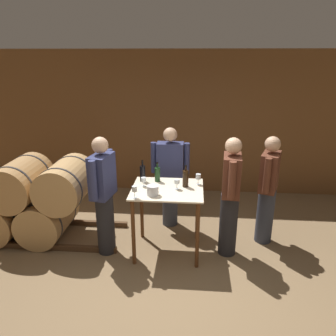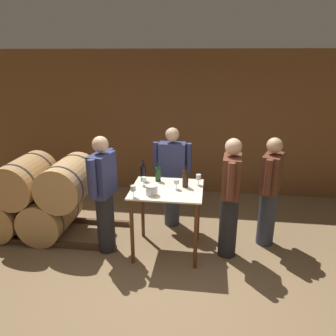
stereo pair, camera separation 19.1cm
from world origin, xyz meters
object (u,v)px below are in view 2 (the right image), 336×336
(person_visitor_near_door, at_px, (230,197))
(wine_bottle_center, at_px, (185,179))
(person_visitor_bearded, at_px, (104,193))
(wine_glass_near_center, at_px, (144,180))
(person_host, at_px, (270,190))
(wine_glass_far_side, at_px, (199,177))
(wine_glass_near_left, at_px, (133,189))
(wine_glass_near_right, at_px, (176,182))
(ice_bucket, at_px, (152,190))
(wine_bottle_left, at_px, (158,174))
(person_visitor_with_scarf, at_px, (172,175))
(wine_bottle_far_left, at_px, (143,173))

(person_visitor_near_door, bearing_deg, wine_bottle_center, 173.62)
(person_visitor_bearded, bearing_deg, wine_glass_near_center, 14.76)
(person_host, height_order, person_visitor_bearded, person_visitor_bearded)
(wine_glass_near_center, relative_size, wine_glass_far_side, 0.84)
(wine_glass_near_left, height_order, person_visitor_near_door, person_visitor_near_door)
(wine_glass_near_right, distance_m, wine_glass_far_side, 0.33)
(wine_glass_near_right, distance_m, person_visitor_near_door, 0.72)
(wine_glass_near_right, height_order, ice_bucket, wine_glass_near_right)
(wine_bottle_left, xyz_separation_m, person_visitor_near_door, (0.98, -0.23, -0.18))
(wine_bottle_center, distance_m, wine_glass_near_left, 0.73)
(person_visitor_with_scarf, bearing_deg, wine_glass_near_right, -79.26)
(wine_bottle_far_left, xyz_separation_m, ice_bucket, (0.20, -0.46, -0.06))
(ice_bucket, height_order, person_visitor_near_door, person_visitor_near_door)
(wine_glass_near_left, bearing_deg, wine_bottle_center, 34.35)
(wine_glass_near_right, xyz_separation_m, person_visitor_with_scarf, (-0.15, 0.78, -0.21))
(wine_bottle_far_left, height_order, wine_glass_near_right, wine_bottle_far_left)
(wine_bottle_center, xyz_separation_m, person_host, (1.15, 0.30, -0.23))
(wine_bottle_left, height_order, wine_glass_far_side, wine_bottle_left)
(wine_bottle_center, relative_size, person_visitor_bearded, 0.18)
(ice_bucket, xyz_separation_m, person_visitor_with_scarf, (0.14, 1.00, -0.17))
(wine_glass_near_right, bearing_deg, wine_bottle_far_left, 153.82)
(wine_bottle_left, distance_m, person_visitor_near_door, 1.02)
(wine_bottle_left, relative_size, wine_glass_near_center, 2.20)
(wine_bottle_far_left, bearing_deg, person_visitor_bearded, -146.15)
(wine_glass_near_center, relative_size, person_visitor_with_scarf, 0.08)
(wine_glass_near_left, height_order, person_visitor_bearded, person_visitor_bearded)
(person_host, bearing_deg, wine_bottle_far_left, -175.06)
(wine_glass_near_right, bearing_deg, ice_bucket, -142.93)
(wine_bottle_center, bearing_deg, wine_glass_near_right, -139.30)
(person_visitor_bearded, bearing_deg, wine_bottle_far_left, 33.85)
(wine_bottle_center, relative_size, wine_glass_near_left, 1.95)
(wine_glass_near_center, distance_m, ice_bucket, 0.32)
(wine_bottle_left, height_order, wine_glass_near_center, wine_bottle_left)
(wine_glass_near_center, distance_m, wine_glass_far_side, 0.73)
(wine_glass_far_side, distance_m, person_host, 1.02)
(ice_bucket, xyz_separation_m, person_host, (1.54, 0.61, -0.18))
(wine_bottle_far_left, height_order, wine_glass_far_side, wine_bottle_far_left)
(wine_bottle_left, distance_m, wine_glass_near_right, 0.38)
(wine_bottle_far_left, relative_size, person_host, 0.19)
(wine_bottle_left, distance_m, wine_glass_near_center, 0.26)
(wine_glass_near_left, xyz_separation_m, wine_glass_far_side, (0.77, 0.50, -0.01))
(ice_bucket, height_order, person_visitor_with_scarf, person_visitor_with_scarf)
(wine_glass_near_right, relative_size, person_visitor_with_scarf, 0.08)
(wine_glass_far_side, bearing_deg, wine_bottle_left, 172.69)
(wine_glass_near_center, height_order, wine_glass_near_right, wine_glass_near_right)
(person_visitor_near_door, bearing_deg, wine_bottle_left, 166.89)
(ice_bucket, relative_size, person_host, 0.09)
(wine_glass_near_center, xyz_separation_m, wine_glass_far_side, (0.72, 0.13, 0.02))
(wine_glass_near_left, bearing_deg, wine_glass_near_right, 32.82)
(ice_bucket, bearing_deg, wine_bottle_far_left, 113.47)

